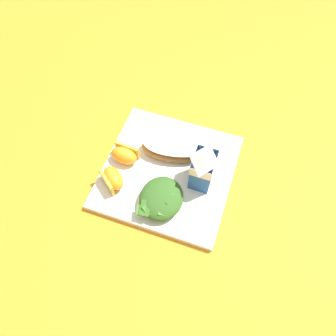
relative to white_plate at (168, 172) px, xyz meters
name	(u,v)px	position (x,y,z in m)	size (l,w,h in m)	color
ground	(168,174)	(0.00, 0.00, -0.01)	(3.00, 3.00, 0.00)	orange
white_plate	(168,172)	(0.00, 0.00, 0.00)	(0.28, 0.28, 0.02)	white
cheesy_pizza_bread	(179,146)	(-0.06, 0.01, 0.03)	(0.12, 0.19, 0.04)	#B77F42
green_salad_pile	(161,198)	(0.08, 0.01, 0.03)	(0.10, 0.09, 0.04)	#336023
milk_carton	(203,168)	(0.00, 0.08, 0.07)	(0.06, 0.04, 0.11)	#23569E
orange_wedge_front	(125,155)	(0.01, -0.10, 0.03)	(0.04, 0.06, 0.04)	orange
orange_wedge_middle	(113,178)	(0.07, -0.10, 0.03)	(0.07, 0.07, 0.04)	orange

